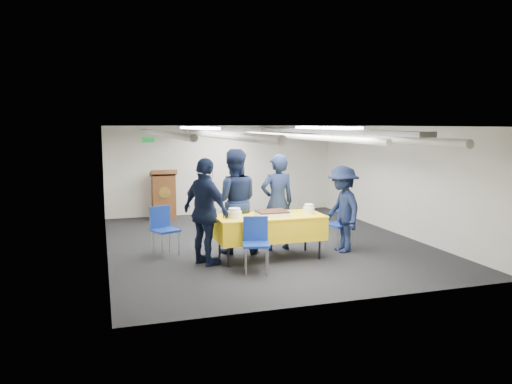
# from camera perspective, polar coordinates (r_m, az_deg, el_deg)

# --- Properties ---
(ground) EXTENTS (7.00, 7.00, 0.00)m
(ground) POSITION_cam_1_polar(r_m,az_deg,el_deg) (10.00, 0.91, -5.77)
(ground) COLOR black
(ground) RESTS_ON ground
(room_shell) EXTENTS (6.00, 7.00, 2.30)m
(room_shell) POSITION_cam_1_polar(r_m,az_deg,el_deg) (10.15, 0.71, 4.78)
(room_shell) COLOR silver
(room_shell) RESTS_ON ground
(serving_table) EXTENTS (1.88, 0.87, 0.77)m
(serving_table) POSITION_cam_1_polar(r_m,az_deg,el_deg) (8.71, 1.53, -4.03)
(serving_table) COLOR black
(serving_table) RESTS_ON ground
(sheet_cake) EXTENTS (0.55, 0.42, 0.09)m
(sheet_cake) POSITION_cam_1_polar(r_m,az_deg,el_deg) (8.61, 1.85, -2.44)
(sheet_cake) COLOR white
(sheet_cake) RESTS_ON serving_table
(plate_stack_left) EXTENTS (0.24, 0.24, 0.17)m
(plate_stack_left) POSITION_cam_1_polar(r_m,az_deg,el_deg) (8.43, -2.47, -2.45)
(plate_stack_left) COLOR white
(plate_stack_left) RESTS_ON serving_table
(plate_stack_right) EXTENTS (0.20, 0.20, 0.17)m
(plate_stack_right) POSITION_cam_1_polar(r_m,az_deg,el_deg) (8.87, 6.06, -1.96)
(plate_stack_right) COLOR white
(plate_stack_right) RESTS_ON serving_table
(podium) EXTENTS (0.62, 0.53, 1.25)m
(podium) POSITION_cam_1_polar(r_m,az_deg,el_deg) (12.48, -10.51, -0.31)
(podium) COLOR brown
(podium) RESTS_ON ground
(chair_near) EXTENTS (0.51, 0.51, 0.87)m
(chair_near) POSITION_cam_1_polar(r_m,az_deg,el_deg) (8.00, -0.01, -5.30)
(chair_near) COLOR gray
(chair_near) RESTS_ON ground
(chair_right) EXTENTS (0.53, 0.53, 0.87)m
(chair_right) POSITION_cam_1_polar(r_m,az_deg,el_deg) (9.64, 9.76, -3.16)
(chair_right) COLOR gray
(chair_right) RESTS_ON ground
(chair_left) EXTENTS (0.55, 0.55, 0.87)m
(chair_left) POSITION_cam_1_polar(r_m,az_deg,el_deg) (9.17, -10.58, -3.75)
(chair_left) COLOR gray
(chair_left) RESTS_ON ground
(sailor_a) EXTENTS (0.67, 0.46, 1.80)m
(sailor_a) POSITION_cam_1_polar(r_m,az_deg,el_deg) (9.28, 2.45, -1.19)
(sailor_a) COLOR black
(sailor_a) RESTS_ON ground
(sailor_b) EXTENTS (1.05, 0.89, 1.90)m
(sailor_b) POSITION_cam_1_polar(r_m,az_deg,el_deg) (9.05, -2.56, -1.07)
(sailor_b) COLOR black
(sailor_b) RESTS_ON ground
(sailor_c) EXTENTS (0.88, 1.13, 1.80)m
(sailor_c) POSITION_cam_1_polar(r_m,az_deg,el_deg) (8.32, -5.77, -2.27)
(sailor_c) COLOR black
(sailor_c) RESTS_ON ground
(sailor_d) EXTENTS (0.59, 1.03, 1.59)m
(sailor_d) POSITION_cam_1_polar(r_m,az_deg,el_deg) (9.28, 9.86, -1.94)
(sailor_d) COLOR black
(sailor_d) RESTS_ON ground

